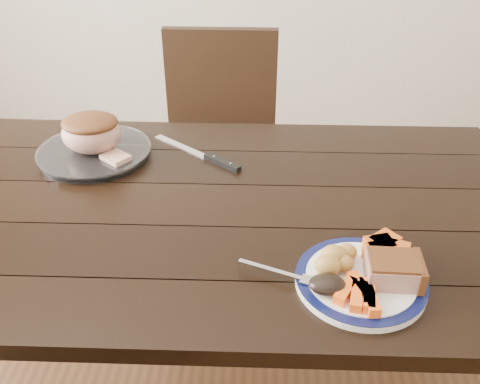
{
  "coord_description": "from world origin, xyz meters",
  "views": [
    {
      "loc": [
        0.13,
        -1.06,
        1.48
      ],
      "look_at": [
        0.08,
        -0.02,
        0.8
      ],
      "focal_mm": 40.0,
      "sensor_mm": 36.0,
      "label": 1
    }
  ],
  "objects_px": {
    "dinner_plate": "(360,281)",
    "fork": "(287,275)",
    "pork_slice": "(393,270)",
    "chair_far": "(220,144)",
    "dining_table": "(209,234)",
    "serving_platter": "(95,153)",
    "carving_knife": "(212,158)",
    "roast_joint": "(91,134)"
  },
  "relations": [
    {
      "from": "serving_platter",
      "to": "roast_joint",
      "type": "distance_m",
      "value": 0.06
    },
    {
      "from": "dinner_plate",
      "to": "fork",
      "type": "height_order",
      "value": "fork"
    },
    {
      "from": "pork_slice",
      "to": "dining_table",
      "type": "bearing_deg",
      "value": 144.98
    },
    {
      "from": "dining_table",
      "to": "fork",
      "type": "relative_size",
      "value": 9.37
    },
    {
      "from": "dining_table",
      "to": "roast_joint",
      "type": "relative_size",
      "value": 9.94
    },
    {
      "from": "fork",
      "to": "carving_knife",
      "type": "distance_m",
      "value": 0.52
    },
    {
      "from": "dinner_plate",
      "to": "fork",
      "type": "distance_m",
      "value": 0.15
    },
    {
      "from": "chair_far",
      "to": "carving_knife",
      "type": "xyz_separation_m",
      "value": [
        0.02,
        -0.52,
        0.23
      ]
    },
    {
      "from": "dining_table",
      "to": "pork_slice",
      "type": "distance_m",
      "value": 0.49
    },
    {
      "from": "chair_far",
      "to": "serving_platter",
      "type": "relative_size",
      "value": 3.05
    },
    {
      "from": "dining_table",
      "to": "carving_knife",
      "type": "distance_m",
      "value": 0.24
    },
    {
      "from": "dining_table",
      "to": "carving_knife",
      "type": "xyz_separation_m",
      "value": [
        -0.01,
        0.21,
        0.1
      ]
    },
    {
      "from": "fork",
      "to": "roast_joint",
      "type": "relative_size",
      "value": 1.06
    },
    {
      "from": "fork",
      "to": "serving_platter",
      "type": "bearing_deg",
      "value": 157.91
    },
    {
      "from": "dining_table",
      "to": "serving_platter",
      "type": "distance_m",
      "value": 0.42
    },
    {
      "from": "chair_far",
      "to": "serving_platter",
      "type": "distance_m",
      "value": 0.64
    },
    {
      "from": "fork",
      "to": "pork_slice",
      "type": "bearing_deg",
      "value": 20.11
    },
    {
      "from": "pork_slice",
      "to": "roast_joint",
      "type": "xyz_separation_m",
      "value": [
        -0.73,
        0.5,
        0.03
      ]
    },
    {
      "from": "dining_table",
      "to": "chair_far",
      "type": "bearing_deg",
      "value": 92.51
    },
    {
      "from": "dining_table",
      "to": "fork",
      "type": "xyz_separation_m",
      "value": [
        0.18,
        -0.27,
        0.11
      ]
    },
    {
      "from": "dining_table",
      "to": "roast_joint",
      "type": "xyz_separation_m",
      "value": [
        -0.34,
        0.22,
        0.16
      ]
    },
    {
      "from": "carving_knife",
      "to": "dining_table",
      "type": "bearing_deg",
      "value": -49.72
    },
    {
      "from": "dining_table",
      "to": "pork_slice",
      "type": "bearing_deg",
      "value": -35.02
    },
    {
      "from": "chair_far",
      "to": "dining_table",
      "type": "bearing_deg",
      "value": 92.19
    },
    {
      "from": "chair_far",
      "to": "fork",
      "type": "relative_size",
      "value": 5.41
    },
    {
      "from": "dinner_plate",
      "to": "roast_joint",
      "type": "height_order",
      "value": "roast_joint"
    },
    {
      "from": "dinner_plate",
      "to": "pork_slice",
      "type": "bearing_deg",
      "value": -4.76
    },
    {
      "from": "pork_slice",
      "to": "carving_knife",
      "type": "height_order",
      "value": "pork_slice"
    },
    {
      "from": "chair_far",
      "to": "roast_joint",
      "type": "height_order",
      "value": "chair_far"
    },
    {
      "from": "dining_table",
      "to": "serving_platter",
      "type": "height_order",
      "value": "serving_platter"
    },
    {
      "from": "chair_far",
      "to": "serving_platter",
      "type": "bearing_deg",
      "value": 58.94
    },
    {
      "from": "fork",
      "to": "carving_knife",
      "type": "xyz_separation_m",
      "value": [
        -0.19,
        0.48,
        -0.01
      ]
    },
    {
      "from": "dinner_plate",
      "to": "serving_platter",
      "type": "relative_size",
      "value": 0.85
    },
    {
      "from": "dinner_plate",
      "to": "pork_slice",
      "type": "height_order",
      "value": "pork_slice"
    },
    {
      "from": "chair_far",
      "to": "carving_knife",
      "type": "distance_m",
      "value": 0.57
    },
    {
      "from": "serving_platter",
      "to": "dinner_plate",
      "type": "bearing_deg",
      "value": -36.27
    },
    {
      "from": "roast_joint",
      "to": "dinner_plate",
      "type": "bearing_deg",
      "value": -36.27
    },
    {
      "from": "dinner_plate",
      "to": "roast_joint",
      "type": "distance_m",
      "value": 0.83
    },
    {
      "from": "dining_table",
      "to": "carving_knife",
      "type": "relative_size",
      "value": 6.06
    },
    {
      "from": "chair_far",
      "to": "pork_slice",
      "type": "relative_size",
      "value": 9.13
    },
    {
      "from": "roast_joint",
      "to": "chair_far",
      "type": "bearing_deg",
      "value": 59.26
    },
    {
      "from": "chair_far",
      "to": "carving_knife",
      "type": "bearing_deg",
      "value": 92.16
    }
  ]
}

